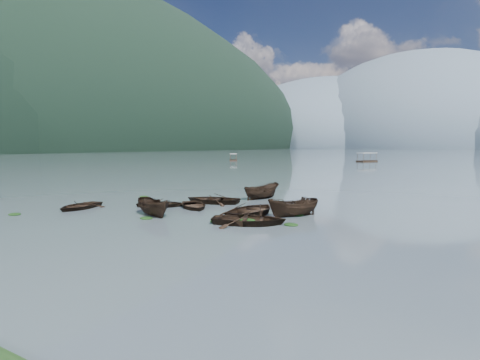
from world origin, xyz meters
The scene contains 23 objects.
ground_plane centered at (0.00, 0.00, 0.00)m, with size 2400.00×2400.00×0.00m, color #49555B.
left_ridge_far centered at (-480.00, 250.00, 0.00)m, with size 560.00×1400.00×380.00m, color black.
haze_mtn_a centered at (-260.00, 900.00, 0.00)m, with size 520.00×520.00×280.00m, color #475666.
haze_mtn_b centered at (-60.00, 900.00, 0.00)m, with size 520.00×520.00×340.00m, color #475666.
rowboat_0 centered at (-9.48, 3.30, 0.00)m, with size 2.77×3.88×0.80m, color black.
rowboat_1 centered at (-4.65, 7.30, 0.00)m, with size 2.74×3.84×0.79m, color black.
rowboat_2 centered at (-2.33, 3.98, 0.00)m, with size 1.48×3.92×1.52m, color black.
rowboat_3 centered at (3.41, 7.87, 0.00)m, with size 3.53×4.94×1.02m, color black.
rowboat_4 centered at (4.80, 4.84, 0.00)m, with size 3.34×4.67×0.97m, color black.
rowboat_5 centered at (6.26, 8.61, 0.00)m, with size 1.51×4.01×1.55m, color black.
rowboat_6 centered at (-1.92, 7.99, 0.00)m, with size 2.79×3.91×0.81m, color black.
rowboat_7 centered at (-2.14, 11.00, 0.00)m, with size 3.37×4.71×0.98m, color black.
rowboat_8 centered at (0.37, 15.40, 0.00)m, with size 1.58×4.21×1.63m, color black.
weed_clump_0 centered at (-11.17, -0.76, 0.00)m, with size 0.94×0.77×0.20m, color black.
weed_clump_1 centered at (-2.03, 2.89, 0.00)m, with size 0.94×0.75×0.21m, color black.
weed_clump_2 centered at (2.80, 4.35, 0.00)m, with size 1.10×0.88×0.24m, color black.
weed_clump_3 centered at (7.22, 5.84, 0.00)m, with size 0.92×0.78×0.20m, color black.
weed_clump_4 centered at (4.22, 5.66, 0.00)m, with size 1.11×0.88×0.23m, color black.
weed_clump_5 centered at (-9.95, 10.72, 0.00)m, with size 0.93×0.75×0.20m, color black.
weed_clump_6 centered at (-3.85, 8.04, 0.00)m, with size 1.08×0.90×0.22m, color black.
weed_clump_7 centered at (6.25, 9.08, 0.00)m, with size 1.14×0.91×0.25m, color black.
pontoon_left centered at (-48.58, 91.37, 0.00)m, with size 2.40×5.76×2.21m, color black, non-canonical shape.
pontoon_centre centered at (-8.27, 105.15, 0.00)m, with size 2.87×6.88×2.64m, color black, non-canonical shape.
Camera 1 is at (15.89, -15.43, 4.90)m, focal length 28.00 mm.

